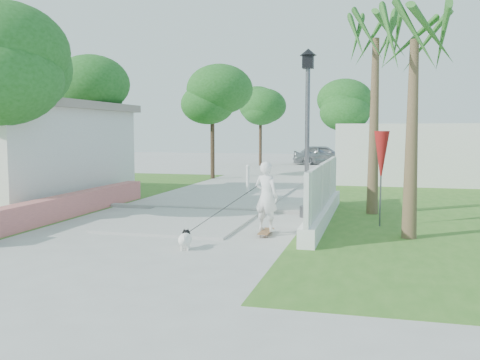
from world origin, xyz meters
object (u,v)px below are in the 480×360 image
(bollard, at_px, (248,179))
(dog, at_px, (185,239))
(patio_umbrella, at_px, (381,157))
(skateboarder, at_px, (233,206))
(parked_car, at_px, (323,155))
(street_lamp, at_px, (307,126))

(bollard, distance_m, dog, 9.04)
(patio_umbrella, distance_m, dog, 5.28)
(skateboarder, xyz_separation_m, parked_car, (-0.56, 25.21, -0.02))
(patio_umbrella, height_order, parked_car, patio_umbrella)
(street_lamp, relative_size, skateboarder, 2.18)
(bollard, xyz_separation_m, patio_umbrella, (4.60, -5.50, 1.10))
(patio_umbrella, bearing_deg, bollard, 129.91)
(dog, height_order, parked_car, parked_car)
(patio_umbrella, bearing_deg, skateboarder, -142.52)
(street_lamp, bearing_deg, skateboarder, -108.85)
(skateboarder, relative_size, dog, 3.73)
(patio_umbrella, distance_m, skateboarder, 3.95)
(street_lamp, distance_m, patio_umbrella, 2.27)
(parked_car, bearing_deg, street_lamp, 173.28)
(street_lamp, bearing_deg, parked_car, 94.44)
(patio_umbrella, distance_m, parked_car, 23.19)
(bollard, relative_size, dog, 1.99)
(street_lamp, relative_size, parked_car, 1.10)
(bollard, height_order, parked_car, parked_car)
(parked_car, bearing_deg, patio_umbrella, 177.77)
(street_lamp, distance_m, skateboarder, 3.91)
(street_lamp, distance_m, dog, 5.31)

